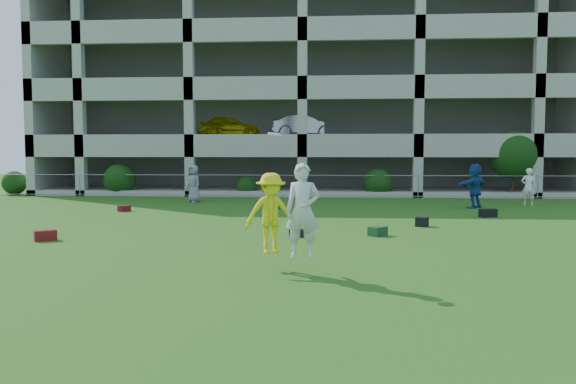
# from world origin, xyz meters

# --- Properties ---
(ground) EXTENTS (100.00, 100.00, 0.00)m
(ground) POSITION_xyz_m (0.00, 0.00, 0.00)
(ground) COLOR #235114
(ground) RESTS_ON ground
(bystander_c) EXTENTS (1.02, 0.99, 1.76)m
(bystander_c) POSITION_xyz_m (-4.95, 15.66, 0.88)
(bystander_c) COLOR gray
(bystander_c) RESTS_ON ground
(bystander_d) EXTENTS (1.65, 1.60, 1.88)m
(bystander_d) POSITION_xyz_m (7.52, 13.75, 0.94)
(bystander_d) COLOR navy
(bystander_d) RESTS_ON ground
(bystander_e) EXTENTS (0.69, 0.54, 1.66)m
(bystander_e) POSITION_xyz_m (10.15, 14.98, 0.83)
(bystander_e) COLOR white
(bystander_e) RESTS_ON ground
(bag_red_a) EXTENTS (0.62, 0.56, 0.28)m
(bag_red_a) POSITION_xyz_m (-6.13, 3.99, 0.14)
(bag_red_a) COLOR #5C0F11
(bag_red_a) RESTS_ON ground
(bag_black_b) EXTENTS (0.45, 0.34, 0.22)m
(bag_black_b) POSITION_xyz_m (0.50, 5.15, 0.11)
(bag_black_b) COLOR black
(bag_black_b) RESTS_ON ground
(bag_green_c) EXTENTS (0.59, 0.61, 0.26)m
(bag_green_c) POSITION_xyz_m (2.76, 5.52, 0.13)
(bag_green_c) COLOR #143821
(bag_green_c) RESTS_ON ground
(crate_d) EXTENTS (0.46, 0.46, 0.30)m
(crate_d) POSITION_xyz_m (4.33, 7.62, 0.15)
(crate_d) COLOR black
(crate_d) RESTS_ON ground
(bag_black_e) EXTENTS (0.66, 0.46, 0.30)m
(bag_black_e) POSITION_xyz_m (7.14, 10.37, 0.15)
(bag_black_e) COLOR black
(bag_black_e) RESTS_ON ground
(bag_red_f) EXTENTS (0.49, 0.53, 0.24)m
(bag_red_f) POSITION_xyz_m (-6.74, 11.40, 0.12)
(bag_red_f) COLOR #50110D
(bag_red_f) RESTS_ON ground
(bag_green_g) EXTENTS (0.51, 0.31, 0.25)m
(bag_green_g) POSITION_xyz_m (-0.79, 12.73, 0.12)
(bag_green_g) COLOR #143716
(bag_green_g) RESTS_ON ground
(frisbee_contest) EXTENTS (1.56, 1.14, 2.39)m
(frisbee_contest) POSITION_xyz_m (0.45, 0.53, 1.18)
(frisbee_contest) COLOR yellow
(frisbee_contest) RESTS_ON ground
(parking_garage) EXTENTS (30.00, 14.00, 12.00)m
(parking_garage) POSITION_xyz_m (-0.01, 27.70, 6.01)
(parking_garage) COLOR #9E998C
(parking_garage) RESTS_ON ground
(fence) EXTENTS (36.06, 0.06, 1.20)m
(fence) POSITION_xyz_m (0.00, 19.00, 0.61)
(fence) COLOR gray
(fence) RESTS_ON ground
(shrub_row) EXTENTS (34.38, 2.52, 3.50)m
(shrub_row) POSITION_xyz_m (4.59, 19.70, 1.51)
(shrub_row) COLOR #163D11
(shrub_row) RESTS_ON ground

